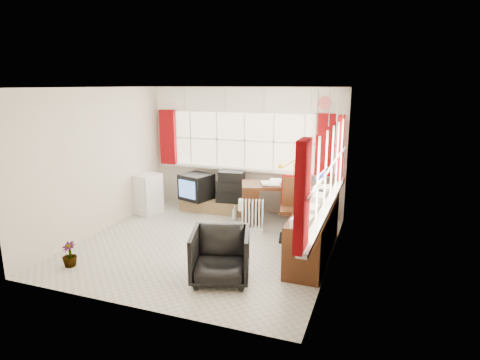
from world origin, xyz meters
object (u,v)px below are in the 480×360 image
(desk_lamp, at_px, (294,167))
(crt_tv, at_px, (196,187))
(credenza, at_px, (314,231))
(tv_bench, at_px, (215,205))
(radiator, at_px, (253,219))
(mini_fridge, at_px, (147,194))
(desk, at_px, (277,201))
(office_chair, at_px, (220,256))
(task_chair, at_px, (294,205))

(desk_lamp, xyz_separation_m, crt_tv, (-1.99, -0.08, -0.54))
(credenza, xyz_separation_m, crt_tv, (-2.64, 1.40, 0.12))
(tv_bench, bearing_deg, desk_lamp, -1.64)
(radiator, bearing_deg, mini_fridge, 172.77)
(desk, height_order, office_chair, desk)
(office_chair, height_order, crt_tv, crt_tv)
(radiator, xyz_separation_m, credenza, (1.18, -0.64, 0.15))
(desk, distance_m, tv_bench, 1.43)
(credenza, relative_size, tv_bench, 1.43)
(credenza, relative_size, crt_tv, 2.82)
(credenza, xyz_separation_m, tv_bench, (-2.28, 1.52, -0.27))
(crt_tv, bearing_deg, credenza, -27.85)
(task_chair, distance_m, mini_fridge, 3.09)
(credenza, bearing_deg, radiator, 151.58)
(crt_tv, bearing_deg, desk, -4.27)
(desk, distance_m, radiator, 0.71)
(task_chair, relative_size, tv_bench, 0.76)
(office_chair, relative_size, tv_bench, 0.55)
(desk, xyz_separation_m, office_chair, (-0.11, -2.49, -0.07))
(office_chair, xyz_separation_m, crt_tv, (-1.63, 2.62, 0.16))
(credenza, bearing_deg, mini_fridge, 165.13)
(credenza, height_order, mini_fridge, credenza)
(office_chair, relative_size, crt_tv, 1.08)
(office_chair, bearing_deg, tv_bench, 97.35)
(desk_lamp, xyz_separation_m, credenza, (0.65, -1.47, -0.66))
(office_chair, bearing_deg, crt_tv, 104.47)
(office_chair, distance_m, credenza, 1.59)
(desk, relative_size, mini_fridge, 1.82)
(mini_fridge, bearing_deg, credenza, -14.87)
(task_chair, relative_size, mini_fridge, 1.33)
(office_chair, relative_size, mini_fridge, 0.96)
(task_chair, distance_m, tv_bench, 2.07)
(desk_lamp, height_order, credenza, desk_lamp)
(tv_bench, distance_m, mini_fridge, 1.41)
(desk, distance_m, credenza, 1.56)
(office_chair, relative_size, radiator, 1.31)
(desk_lamp, height_order, office_chair, desk_lamp)
(tv_bench, relative_size, crt_tv, 1.97)
(desk, height_order, credenza, credenza)
(desk, relative_size, tv_bench, 1.04)
(task_chair, xyz_separation_m, credenza, (0.46, -0.63, -0.17))
(radiator, bearing_deg, credenza, -28.42)
(desk_lamp, distance_m, tv_bench, 1.88)
(radiator, bearing_deg, crt_tv, 152.61)
(task_chair, height_order, mini_fridge, task_chair)
(task_chair, distance_m, crt_tv, 2.32)
(crt_tv, bearing_deg, desk_lamp, 2.20)
(radiator, distance_m, crt_tv, 1.67)
(desk_lamp, distance_m, credenza, 1.74)
(desk_lamp, relative_size, task_chair, 0.40)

